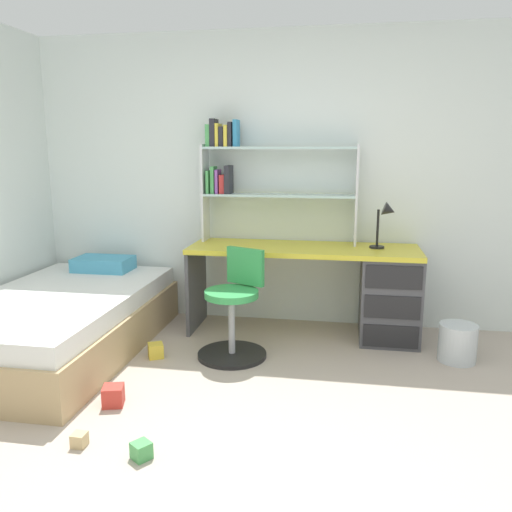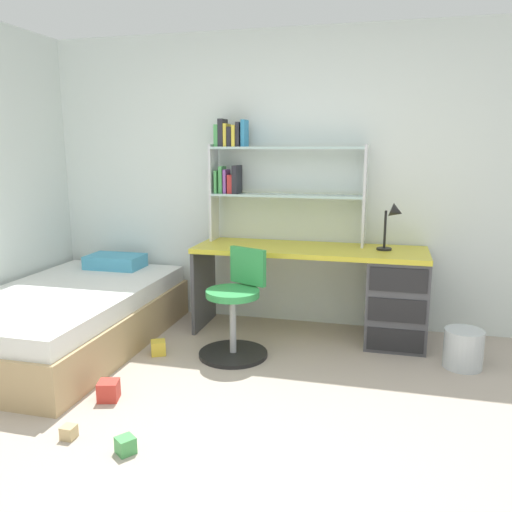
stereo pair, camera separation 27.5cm
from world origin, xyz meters
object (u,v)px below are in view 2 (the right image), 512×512
object	(u,v)px
desk	(370,290)
toy_block_green_1	(126,445)
toy_block_red_3	(109,390)
desk_lamp	(394,219)
swivel_chair	(236,314)
bed_platform	(68,317)
waste_bin	(463,349)
bookshelf_hutch	(263,170)
toy_block_natural_0	(69,432)
toy_block_yellow_2	(158,348)

from	to	relation	value
desk	toy_block_green_1	world-z (taller)	desk
toy_block_green_1	toy_block_red_3	distance (m)	0.63
desk	desk_lamp	world-z (taller)	desk_lamp
swivel_chair	toy_block_red_3	xyz separation A→B (m)	(-0.56, -0.89, -0.26)
swivel_chair	bed_platform	xyz separation A→B (m)	(-1.34, -0.14, -0.09)
desk_lamp	waste_bin	bearing A→B (deg)	-38.28
toy_block_green_1	bookshelf_hutch	bearing A→B (deg)	84.46
toy_block_red_3	desk_lamp	bearing A→B (deg)	41.48
desk	bed_platform	bearing A→B (deg)	-162.81
desk	bookshelf_hutch	xyz separation A→B (m)	(-0.94, 0.19, 0.94)
toy_block_natural_0	toy_block_yellow_2	size ratio (longest dim) A/B	0.68
desk	toy_block_natural_0	size ratio (longest dim) A/B	25.91
swivel_chair	toy_block_yellow_2	world-z (taller)	swivel_chair
desk_lamp	swivel_chair	xyz separation A→B (m)	(-1.12, -0.59, -0.68)
bookshelf_hutch	bed_platform	world-z (taller)	bookshelf_hutch
swivel_chair	bed_platform	bearing A→B (deg)	-174.19
toy_block_green_1	bed_platform	bearing A→B (deg)	132.75
waste_bin	toy_block_natural_0	xyz separation A→B (m)	(-2.19, -1.52, -0.10)
swivel_chair	waste_bin	xyz separation A→B (m)	(1.64, 0.18, -0.18)
swivel_chair	toy_block_natural_0	size ratio (longest dim) A/B	11.08
desk	toy_block_yellow_2	bearing A→B (deg)	-154.88
desk	desk_lamp	bearing A→B (deg)	5.55
desk	desk_lamp	xyz separation A→B (m)	(0.15, 0.01, 0.58)
toy_block_yellow_2	bookshelf_hutch	bearing A→B (deg)	56.42
bookshelf_hutch	swivel_chair	size ratio (longest dim) A/B	1.64
waste_bin	toy_block_yellow_2	bearing A→B (deg)	-171.73
toy_block_red_3	bookshelf_hutch	bearing A→B (deg)	70.31
desk	waste_bin	xyz separation A→B (m)	(0.68, -0.40, -0.28)
waste_bin	toy_block_green_1	bearing A→B (deg)	-139.21
desk	bookshelf_hutch	world-z (taller)	bookshelf_hutch
desk	bookshelf_hutch	size ratio (longest dim) A/B	1.43
swivel_chair	toy_block_red_3	distance (m)	1.09
waste_bin	toy_block_natural_0	world-z (taller)	waste_bin
bed_platform	toy_block_green_1	bearing A→B (deg)	-47.25
waste_bin	desk_lamp	bearing A→B (deg)	141.72
toy_block_yellow_2	toy_block_red_3	size ratio (longest dim) A/B	0.88
swivel_chair	toy_block_yellow_2	bearing A→B (deg)	-165.88
toy_block_red_3	swivel_chair	bearing A→B (deg)	57.76
swivel_chair	bed_platform	distance (m)	1.35
waste_bin	toy_block_green_1	world-z (taller)	waste_bin
waste_bin	toy_block_natural_0	size ratio (longest dim) A/B	3.85
bookshelf_hutch	waste_bin	bearing A→B (deg)	-19.99
desk_lamp	desk	bearing A→B (deg)	-174.45
desk_lamp	toy_block_natural_0	distance (m)	2.73
bookshelf_hutch	toy_block_yellow_2	bearing A→B (deg)	-123.58
desk	bed_platform	distance (m)	2.43
desk	toy_block_red_3	bearing A→B (deg)	-136.13
desk_lamp	bookshelf_hutch	bearing A→B (deg)	171.02
toy_block_yellow_2	desk_lamp	bearing A→B (deg)	23.55
desk_lamp	waste_bin	world-z (taller)	desk_lamp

